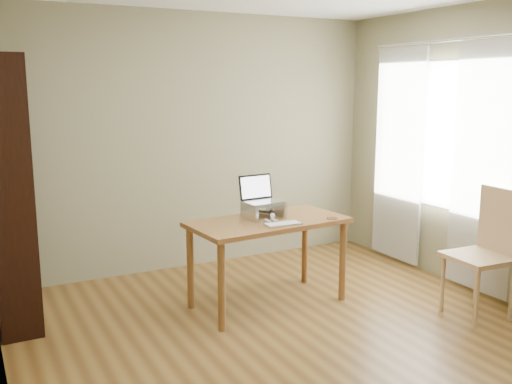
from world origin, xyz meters
name	(u,v)px	position (x,y,z in m)	size (l,w,h in m)	color
room	(320,170)	(0.03, 0.01, 1.30)	(4.04, 4.54, 2.64)	#593A17
bookshelf	(9,193)	(-1.83, 1.55, 1.05)	(0.30, 0.90, 2.10)	black
curtains	(438,160)	(1.92, 0.80, 1.17)	(0.03, 1.90, 2.25)	silver
desk	(268,232)	(0.13, 0.92, 0.65)	(1.38, 0.77, 0.75)	brown
laptop_stand	(264,209)	(0.13, 1.00, 0.83)	(0.32, 0.25, 0.13)	silver
laptop	(261,195)	(0.13, 1.05, 0.94)	(0.34, 0.29, 0.23)	silver
keyboard	(283,224)	(0.14, 0.70, 0.76)	(0.31, 0.15, 0.02)	silver
coaster	(332,218)	(0.64, 0.70, 0.75)	(0.10, 0.10, 0.01)	brown
cat	(260,211)	(0.11, 1.03, 0.81)	(0.23, 0.47, 0.14)	#423934
chair	(487,247)	(1.61, -0.10, 0.57)	(0.49, 0.49, 1.05)	tan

